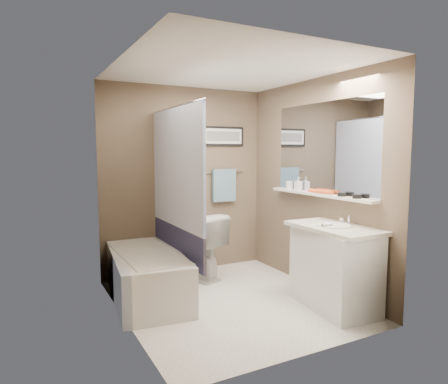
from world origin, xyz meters
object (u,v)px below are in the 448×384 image
hair_brush_back (316,191)px  vanity (334,269)px  candle_bowl_near (357,196)px  bathtub (147,275)px  toilet (195,246)px  hair_brush_front (325,192)px  soap_bottle (298,184)px  glass_jar (289,185)px  candle_bowl_far (342,194)px

hair_brush_back → vanity: bearing=-109.9°
hair_brush_back → candle_bowl_near: bearing=-90.0°
bathtub → toilet: size_ratio=1.84×
bathtub → vanity: (1.60, -1.14, 0.15)m
bathtub → vanity: size_ratio=1.67×
bathtub → hair_brush_front: bearing=-16.5°
toilet → hair_brush_front: hair_brush_front is taller
bathtub → hair_brush_back: bearing=-12.8°
toilet → vanity: size_ratio=0.91×
candle_bowl_near → hair_brush_back: hair_brush_back is taller
candle_bowl_near → soap_bottle: bearing=90.0°
candle_bowl_near → glass_jar: 1.10m
candle_bowl_far → bathtub: bearing=150.2°
toilet → candle_bowl_near: (1.05, -1.62, 0.73)m
toilet → hair_brush_front: (1.05, -1.16, 0.73)m
vanity → hair_brush_front: bearing=70.3°
toilet → glass_jar: bearing=135.0°
hair_brush_front → glass_jar: glass_jar is taller
toilet → hair_brush_front: 1.72m
toilet → vanity: 1.76m
toilet → hair_brush_back: size_ratio=3.70×
hair_brush_front → glass_jar: bearing=90.0°
toilet → candle_bowl_far: (1.05, -1.42, 0.73)m
vanity → soap_bottle: soap_bottle is taller
bathtub → hair_brush_front: (1.79, -0.76, 0.89)m
hair_brush_front → candle_bowl_far: bearing=-90.0°
bathtub → glass_jar: bearing=2.5°
hair_brush_back → bathtub: bearing=160.7°
candle_bowl_far → hair_brush_front: size_ratio=0.41×
candle_bowl_far → glass_jar: size_ratio=0.90×
candle_bowl_far → soap_bottle: 0.72m
toilet → candle_bowl_far: 1.90m
bathtub → soap_bottle: soap_bottle is taller
vanity → glass_jar: bearing=86.1°
toilet → candle_bowl_near: bearing=104.3°
toilet → glass_jar: size_ratio=8.15×
vanity → candle_bowl_near: size_ratio=10.00×
candle_bowl_near → glass_jar: glass_jar is taller
soap_bottle → toilet: bearing=146.3°
hair_brush_back → soap_bottle: (0.00, 0.32, 0.06)m
hair_brush_front → hair_brush_back: 0.13m
candle_bowl_far → hair_brush_front: (0.00, 0.26, 0.00)m
toilet → candle_bowl_near: size_ratio=9.06×
candle_bowl_far → toilet: bearing=126.4°
candle_bowl_far → soap_bottle: bearing=90.0°
glass_jar → soap_bottle: bearing=-90.0°
vanity → hair_brush_back: 0.92m
vanity → bathtub: bearing=151.1°
hair_brush_front → soap_bottle: soap_bottle is taller
hair_brush_back → glass_jar: bearing=90.0°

